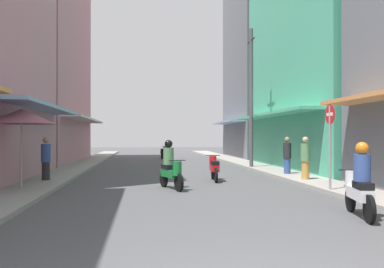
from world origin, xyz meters
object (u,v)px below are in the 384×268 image
Objects in this scene: pedestrian_far at (46,160)px; vendor_umbrella at (22,116)px; motorbike_red at (214,168)px; pedestrian_crossing at (305,160)px; utility_pole at (251,97)px; motorbike_green at (171,167)px; motorbike_white at (359,184)px; motorbike_black at (164,152)px; street_sign_no_entry at (330,136)px; pedestrian_foreground at (287,157)px.

pedestrian_far is 2.76m from vendor_umbrella.
pedestrian_crossing reaches higher than motorbike_red.
utility_pole is at bearing 30.88° from pedestrian_far.
utility_pole reaches higher than pedestrian_crossing.
vendor_umbrella reaches higher than motorbike_green.
motorbike_white reaches higher than motorbike_black.
motorbike_white is 22.92m from motorbike_black.
motorbike_black is 17.06m from pedestrian_crossing.
motorbike_green is (-0.66, -17.73, 0.20)m from motorbike_black.
motorbike_green reaches higher than motorbike_black.
motorbike_black is 16.41m from pedestrian_far.
street_sign_no_entry is at bearing -22.26° from pedestrian_far.
street_sign_no_entry is at bearing -53.40° from motorbike_red.
vendor_umbrella is at bearing -94.06° from pedestrian_far.
vendor_umbrella is at bearing -177.26° from motorbike_green.
pedestrian_crossing is at bearing -75.12° from motorbike_black.
vendor_umbrella is 9.28m from street_sign_no_entry.
utility_pole is at bearing 96.26° from pedestrian_foreground.
motorbike_black is 0.24× the size of utility_pole.
vendor_umbrella is at bearing -139.98° from utility_pole.
vendor_umbrella is 0.34× the size of utility_pole.
pedestrian_crossing reaches higher than motorbike_green.
utility_pole is 2.77× the size of street_sign_no_entry.
vendor_umbrella is (-0.17, -2.34, 1.46)m from pedestrian_far.
pedestrian_crossing is 0.67× the size of vendor_umbrella.
utility_pole reaches higher than pedestrian_far.
motorbike_green is at bearing -145.94° from pedestrian_foreground.
motorbike_red is 0.25× the size of utility_pole.
utility_pole is (-0.31, 6.32, 2.90)m from pedestrian_crossing.
motorbike_red is 7.04m from vendor_umbrella.
pedestrian_foreground is at bearing -83.74° from utility_pole.
pedestrian_crossing is (1.43, 6.24, 0.14)m from motorbike_white.
motorbike_white is 1.01× the size of motorbike_black.
motorbike_black is at bearing 97.39° from motorbike_white.
motorbike_green is 1.04× the size of pedestrian_foreground.
utility_pole is (4.73, 7.57, 3.04)m from motorbike_green.
motorbike_green is 0.69× the size of vendor_umbrella.
pedestrian_far is at bearing -149.12° from utility_pole.
motorbike_green is 4.99m from street_sign_no_entry.
motorbike_red is 3.39m from pedestrian_crossing.
motorbike_red is 0.68× the size of street_sign_no_entry.
pedestrian_far reaches higher than motorbike_green.
motorbike_red is 1.08× the size of pedestrian_crossing.
pedestrian_crossing is (3.23, -0.98, 0.34)m from motorbike_red.
motorbike_green is at bearing -166.08° from pedestrian_crossing.
motorbike_red is at bearing 163.09° from pedestrian_crossing.
pedestrian_far reaches higher than motorbike_red.
utility_pole is at bearing -68.20° from motorbike_black.
vendor_umbrella is (-8.15, 4.78, 1.59)m from motorbike_white.
vendor_umbrella is (-4.54, -0.22, 1.59)m from motorbike_green.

